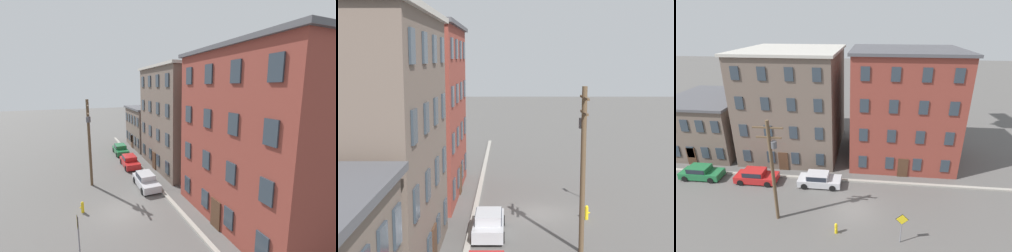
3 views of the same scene
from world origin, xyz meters
The scene contains 11 objects.
ground_plane centered at (0.00, 0.00, 0.00)m, with size 200.00×200.00×0.00m, color #565451.
kerb_strip centered at (0.00, 4.50, 0.08)m, with size 56.00×0.36×0.16m, color #9E998E.
apartment_corner centered at (-19.60, 11.22, 3.49)m, with size 9.62×10.97×6.95m.
apartment_midblock centered at (-8.43, 11.89, 6.46)m, with size 11.78×12.30×12.90m.
apartment_far centered at (4.90, 10.82, 6.58)m, with size 12.14×10.16×13.13m.
car_green centered at (-16.82, 3.37, 0.75)m, with size 4.40×1.92×1.43m.
car_red centered at (-10.59, 3.31, 0.75)m, with size 4.40×1.92×1.43m.
car_silver centered at (-3.84, 3.38, 0.75)m, with size 4.40×1.92×1.43m.
caution_sign centered at (3.86, -3.41, 1.83)m, with size 0.97×0.08×2.73m.
utility_pole centered at (-6.41, -1.80, 5.12)m, with size 2.40×0.44×9.11m.
fire_hydrant centered at (-1.19, -2.98, 0.48)m, with size 0.24×0.34×0.96m.
Camera 1 is at (17.43, -3.28, 10.29)m, focal length 24.00 mm.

